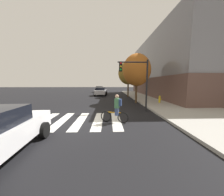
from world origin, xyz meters
TOP-DOWN VIEW (x-y plane):
  - ground_plane at (0.00, 0.00)m, footprint 120.00×120.00m
  - sidewalk at (8.75, 0.00)m, footprint 6.50×50.00m
  - crosswalk_stripes at (0.11, 0.00)m, footprint 5.10×3.65m
  - sedan_mid at (0.49, 15.30)m, footprint 2.31×4.61m
  - sedan_far at (-0.30, 23.36)m, footprint 2.17×4.42m
  - cyclist at (2.37, -0.43)m, footprint 1.66×0.53m
  - traffic_light_near at (4.21, 2.42)m, footprint 2.47×0.28m
  - fire_hydrant at (7.67, 5.92)m, footprint 0.33×0.22m
  - street_tree_near at (5.14, 6.60)m, footprint 3.18×3.18m
  - street_tree_mid at (5.21, 12.92)m, footprint 3.31×3.31m
  - corner_building at (16.85, 14.10)m, footprint 16.27×22.50m

SIDE VIEW (x-z plane):
  - ground_plane at x=0.00m, z-range 0.00..0.00m
  - crosswalk_stripes at x=0.11m, z-range 0.00..0.01m
  - sidewalk at x=8.75m, z-range 0.00..0.15m
  - fire_hydrant at x=7.67m, z-range 0.14..0.92m
  - sedan_far at x=-0.30m, z-range 0.02..1.53m
  - sedan_mid at x=0.49m, z-range 0.02..1.59m
  - cyclist at x=2.37m, z-range 0.00..1.69m
  - traffic_light_near at x=4.21m, z-range 0.76..4.96m
  - street_tree_near at x=5.14m, z-range 0.99..6.64m
  - street_tree_mid at x=5.21m, z-range 1.03..6.93m
  - corner_building at x=16.85m, z-range -0.04..10.16m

